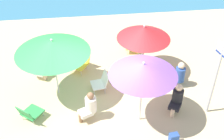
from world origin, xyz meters
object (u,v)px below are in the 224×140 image
Objects in this scene: beach_chair_a at (101,82)px; person_d at (180,74)px; person_c at (177,98)px; beach_bag at (174,139)px; umbrella_green at (52,47)px; person_b at (36,66)px; warning_sign at (218,70)px; beach_chair_c at (29,113)px; umbrella_purple at (143,69)px; person_a at (89,106)px; beach_chair_d at (133,43)px; umbrella_red at (144,33)px; beach_chair_b at (81,62)px.

person_d is (2.53, -0.01, 0.09)m from beach_chair_a.
person_c is 2.79× the size of beach_bag.
umbrella_green reaches higher than person_d.
person_d is 2.73× the size of beach_bag.
warning_sign is (5.10, -2.22, 1.06)m from person_b.
warning_sign is at bearing -54.81° from beach_chair_c.
warning_sign reaches higher than umbrella_purple.
beach_chair_c is 4.78m from person_d.
umbrella_purple is 2.16× the size of person_a.
person_d is (0.44, 1.13, -0.03)m from person_c.
umbrella_purple reaches higher than person_a.
beach_chair_c is 4.03m from beach_bag.
beach_chair_a is 2.53m from person_d.
umbrella_green reaches higher than beach_chair_d.
warning_sign reaches higher than person_b.
umbrella_green is 3.64× the size of beach_chair_d.
person_a is at bearing -55.81° from beach_chair_c.
umbrella_purple is at bearing 152.10° from person_d.
umbrella_red reaches higher than person_c.
beach_chair_d is 3.71m from person_b.
beach_chair_d is at bearing -142.13° from person_a.
beach_chair_a is at bearing 124.84° from umbrella_purple.
beach_bag is at bearing 68.42° from beach_chair_b.
person_c is 1.41m from warning_sign.
umbrella_red is 1.94× the size of person_b.
person_b reaches higher than person_c.
beach_chair_d is (2.76, 2.15, -1.43)m from umbrella_green.
warning_sign reaches higher than person_a.
beach_chair_a is at bearing -25.13° from beach_chair_d.
person_d is (2.97, 1.16, -0.03)m from person_a.
beach_chair_a is (-0.97, 1.39, -1.45)m from umbrella_purple.
person_a is (1.69, -0.11, 0.18)m from beach_chair_c.
beach_bag is (2.29, -3.55, -0.13)m from beach_chair_b.
beach_chair_c is 0.84× the size of person_b.
beach_bag is (3.78, -3.25, -0.31)m from person_b.
beach_chair_a is 1.26m from person_a.
beach_chair_a reaches higher than beach_chair_b.
beach_chair_d is at bearing 93.76° from beach_bag.
umbrella_purple is 2.17× the size of person_c.
person_a reaches higher than beach_bag.
beach_chair_c is at bearing 161.66° from beach_bag.
umbrella_red is 2.33m from person_c.
beach_chair_b is at bearing 4.10° from beach_chair_c.
beach_chair_a is 1.98× the size of beach_bag.
beach_chair_b is at bearing 169.14° from umbrella_red.
person_a reaches higher than person_c.
warning_sign is (0.48, -1.30, 1.09)m from person_d.
umbrella_red is at bearing 114.65° from beach_chair_b.
beach_bag is (-0.40, -1.19, -0.31)m from person_c.
umbrella_red is 2.76× the size of beach_chair_a.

